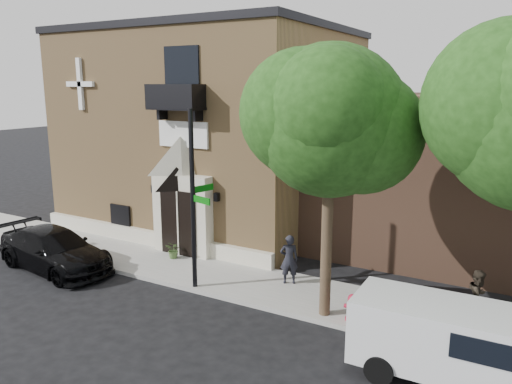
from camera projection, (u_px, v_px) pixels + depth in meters
ground at (158, 284)px, 17.31m from camera, size 120.00×120.00×0.00m
sidewalk at (207, 273)px, 18.08m from camera, size 42.00×3.00×0.15m
church at (214, 129)px, 24.52m from camera, size 12.20×11.01×9.30m
street_tree_left at (330, 119)px, 13.44m from camera, size 4.97×4.38×7.77m
black_sedan at (54, 250)px, 18.58m from camera, size 5.44×2.72×1.52m
cargo_van at (462, 343)px, 11.33m from camera, size 4.63×2.02×1.87m
street_sign at (194, 200)px, 16.13m from camera, size 0.91×1.09×5.91m
fire_hydrant at (352, 307)px, 14.27m from camera, size 0.45×0.36×0.79m
dumpster at (438, 313)px, 13.51m from camera, size 1.96×1.46×1.14m
planter at (174, 250)px, 19.39m from camera, size 0.61×0.54×0.67m
pedestrian_near at (289, 259)px, 16.86m from camera, size 0.74×0.67×1.71m
pedestrian_far at (478, 298)px, 13.94m from camera, size 0.77×0.90×1.60m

